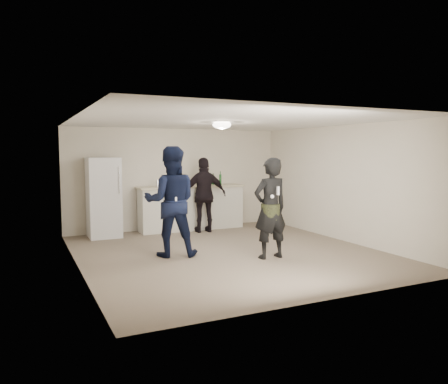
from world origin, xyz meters
name	(u,v)px	position (x,y,z in m)	size (l,w,h in m)	color
floor	(228,252)	(0.00, 0.00, 0.00)	(6.00, 6.00, 0.00)	#6B5B4C
ceiling	(229,121)	(0.00, 0.00, 2.50)	(6.00, 6.00, 0.00)	silver
wall_back	(176,179)	(0.00, 3.00, 1.25)	(6.00, 6.00, 0.00)	beige
wall_front	(331,205)	(0.00, -3.00, 1.25)	(6.00, 6.00, 0.00)	beige
wall_left	(77,193)	(-2.75, 0.00, 1.25)	(6.00, 6.00, 0.00)	beige
wall_right	(343,183)	(2.75, 0.00, 1.25)	(6.00, 6.00, 0.00)	beige
counter	(191,208)	(0.27, 2.67, 0.53)	(2.60, 0.56, 1.05)	beige
counter_top	(191,187)	(0.27, 2.67, 1.07)	(2.68, 0.64, 0.04)	beige
fridge	(104,198)	(-1.88, 2.60, 0.90)	(0.70, 0.70, 1.80)	white
fridge_handle	(119,180)	(-1.60, 2.23, 1.30)	(0.02, 0.02, 0.60)	silver
ceiling_dome	(222,125)	(0.00, 0.30, 2.45)	(0.36, 0.36, 0.16)	white
shaker	(157,184)	(-0.60, 2.65, 1.18)	(0.08, 0.08, 0.17)	silver
man	(171,202)	(-1.08, 0.22, 1.01)	(0.99, 0.77, 2.03)	#0E193C
woman	(270,208)	(0.49, -0.72, 0.91)	(0.67, 0.44, 1.82)	black
camo_shorts	(270,212)	(0.49, -0.72, 0.85)	(0.34, 0.34, 0.28)	#323C1B
spectator	(205,195)	(0.43, 2.19, 0.90)	(1.05, 0.44, 1.80)	black
remote_man	(176,201)	(-1.08, -0.06, 1.05)	(0.04, 0.04, 0.15)	silver
nunchuk_man	(182,205)	(-0.96, -0.03, 0.98)	(0.07, 0.07, 0.07)	white
remote_woman	(278,191)	(0.49, -0.97, 1.25)	(0.04, 0.04, 0.15)	silver
nunchuk_woman	(272,197)	(0.39, -0.94, 1.15)	(0.07, 0.07, 0.07)	white
bottle_cluster	(202,181)	(0.56, 2.69, 1.20)	(1.17, 0.40, 0.28)	#113E1A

